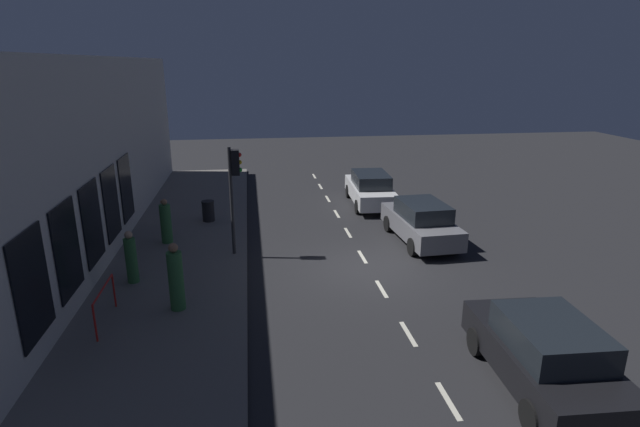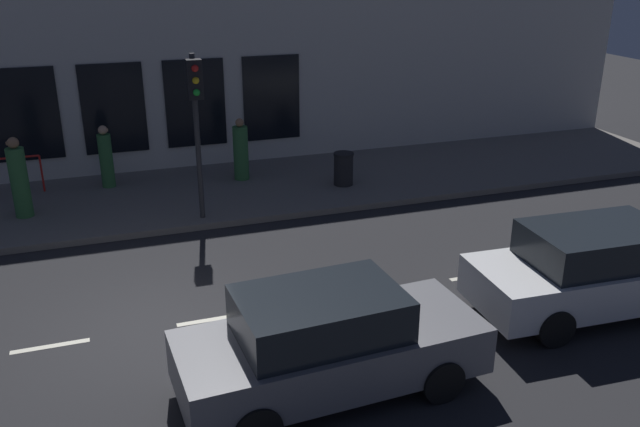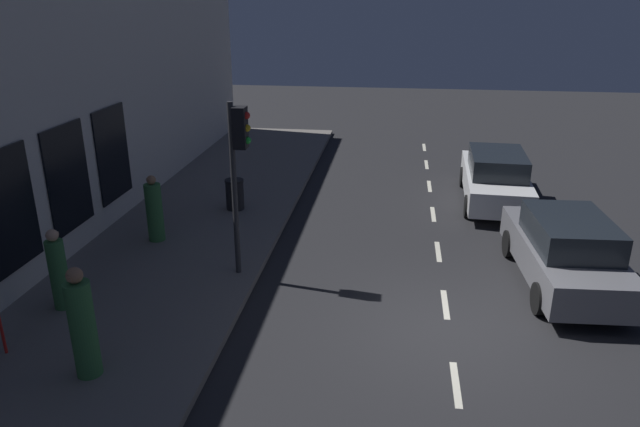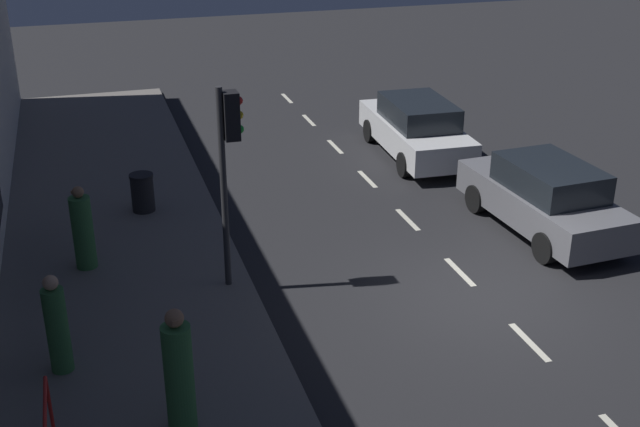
% 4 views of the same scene
% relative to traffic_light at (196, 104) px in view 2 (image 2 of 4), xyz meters
% --- Properties ---
extents(ground_plane, '(60.00, 60.00, 0.00)m').
position_rel_traffic_light_xyz_m(ground_plane, '(-4.31, 1.60, -2.83)').
color(ground_plane, '#232326').
extents(sidewalk, '(4.50, 32.00, 0.15)m').
position_rel_traffic_light_xyz_m(sidewalk, '(1.94, 1.60, -2.75)').
color(sidewalk, slate).
rests_on(sidewalk, ground).
extents(building_facade, '(0.65, 32.00, 6.73)m').
position_rel_traffic_light_xyz_m(building_facade, '(4.49, 1.60, 0.53)').
color(building_facade, beige).
rests_on(building_facade, ground).
extents(lane_centre_line, '(0.12, 27.20, 0.01)m').
position_rel_traffic_light_xyz_m(lane_centre_line, '(-4.31, 0.60, -2.82)').
color(lane_centre_line, beige).
rests_on(lane_centre_line, ground).
extents(traffic_light, '(0.46, 0.32, 3.73)m').
position_rel_traffic_light_xyz_m(traffic_light, '(0.00, 0.00, 0.00)').
color(traffic_light, '#2D2D30').
rests_on(traffic_light, sidewalk).
extents(parked_car_1, '(1.97, 4.40, 1.58)m').
position_rel_traffic_light_xyz_m(parked_car_1, '(-6.81, -0.63, -2.04)').
color(parked_car_1, slate).
rests_on(parked_car_1, ground).
extents(parked_car_2, '(1.98, 4.67, 1.58)m').
position_rel_traffic_light_xyz_m(parked_car_2, '(-6.12, -5.84, -2.03)').
color(parked_car_2, silver).
rests_on(parked_car_2, ground).
extents(pedestrian_0, '(0.42, 0.42, 1.88)m').
position_rel_traffic_light_xyz_m(pedestrian_0, '(1.53, 3.89, -1.81)').
color(pedestrian_0, '#336B38').
rests_on(pedestrian_0, sidewalk).
extents(pedestrian_1, '(0.51, 0.51, 1.66)m').
position_rel_traffic_light_xyz_m(pedestrian_1, '(2.60, -1.48, -1.92)').
color(pedestrian_1, '#336B38').
rests_on(pedestrian_1, sidewalk).
extents(pedestrian_2, '(0.42, 0.42, 1.63)m').
position_rel_traffic_light_xyz_m(pedestrian_2, '(3.09, 1.95, -1.92)').
color(pedestrian_2, '#336B38').
rests_on(pedestrian_2, sidewalk).
extents(trash_bin, '(0.53, 0.53, 0.86)m').
position_rel_traffic_light_xyz_m(trash_bin, '(1.27, -3.91, -2.24)').
color(trash_bin, black).
rests_on(trash_bin, sidewalk).
extents(red_railing, '(0.05, 1.83, 0.97)m').
position_rel_traffic_light_xyz_m(red_railing, '(3.23, 4.43, -1.97)').
color(red_railing, red).
rests_on(red_railing, sidewalk).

